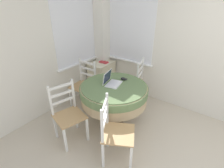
# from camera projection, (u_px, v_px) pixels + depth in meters

# --- Properties ---
(corner_room_shell) EXTENTS (4.06, 4.88, 2.55)m
(corner_room_shell) POSITION_uv_depth(u_px,v_px,m) (122.00, 49.00, 3.12)
(corner_room_shell) COLOR white
(corner_room_shell) RESTS_ON ground_plane
(round_dining_table) EXTENTS (1.18, 1.18, 0.76)m
(round_dining_table) POSITION_uv_depth(u_px,v_px,m) (114.00, 93.00, 3.05)
(round_dining_table) COLOR #4C3D2D
(round_dining_table) RESTS_ON ground_plane
(laptop) EXTENTS (0.35, 0.31, 0.23)m
(laptop) POSITION_uv_depth(u_px,v_px,m) (111.00, 81.00, 3.02)
(laptop) COLOR white
(laptop) RESTS_ON round_dining_table
(computer_mouse) EXTENTS (0.07, 0.10, 0.05)m
(computer_mouse) POSITION_uv_depth(u_px,v_px,m) (123.00, 79.00, 3.17)
(computer_mouse) COLOR black
(computer_mouse) RESTS_ON round_dining_table
(cell_phone) EXTENTS (0.08, 0.12, 0.01)m
(cell_phone) POSITION_uv_depth(u_px,v_px,m) (124.00, 79.00, 3.21)
(cell_phone) COLOR black
(cell_phone) RESTS_ON round_dining_table
(dining_chair_near_back_window) EXTENTS (0.46, 0.46, 0.97)m
(dining_chair_near_back_window) POSITION_uv_depth(u_px,v_px,m) (84.00, 85.00, 3.63)
(dining_chair_near_back_window) COLOR tan
(dining_chair_near_back_window) RESTS_ON ground_plane
(dining_chair_near_right_window) EXTENTS (0.52, 0.51, 0.97)m
(dining_chair_near_right_window) POSITION_uv_depth(u_px,v_px,m) (133.00, 82.00, 3.76)
(dining_chair_near_right_window) COLOR tan
(dining_chair_near_right_window) RESTS_ON ground_plane
(dining_chair_camera_near) EXTENTS (0.58, 0.58, 0.97)m
(dining_chair_camera_near) POSITION_uv_depth(u_px,v_px,m) (115.00, 133.00, 2.39)
(dining_chair_camera_near) COLOR tan
(dining_chair_camera_near) RESTS_ON ground_plane
(dining_chair_left_flank) EXTENTS (0.53, 0.53, 0.97)m
(dining_chair_left_flank) POSITION_uv_depth(u_px,v_px,m) (68.00, 114.00, 2.75)
(dining_chair_left_flank) COLOR tan
(dining_chair_left_flank) RESTS_ON ground_plane
(corner_cabinet) EXTENTS (0.61, 0.46, 0.69)m
(corner_cabinet) POSITION_uv_depth(u_px,v_px,m) (102.00, 75.00, 4.33)
(corner_cabinet) COLOR beige
(corner_cabinet) RESTS_ON ground_plane
(book_on_cabinet) EXTENTS (0.13, 0.21, 0.02)m
(book_on_cabinet) POSITION_uv_depth(u_px,v_px,m) (104.00, 62.00, 4.16)
(book_on_cabinet) COLOR #BC3338
(book_on_cabinet) RESTS_ON corner_cabinet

